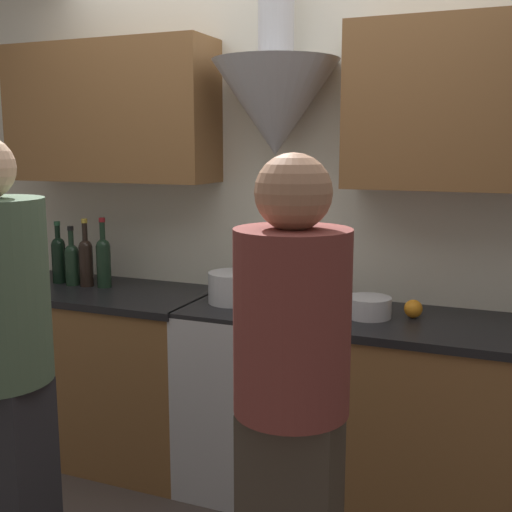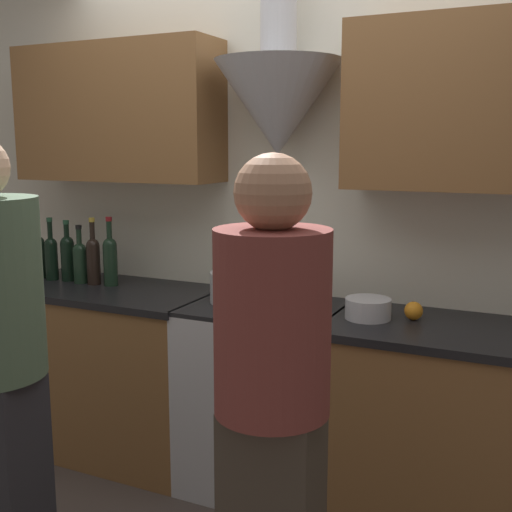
{
  "view_description": "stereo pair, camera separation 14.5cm",
  "coord_description": "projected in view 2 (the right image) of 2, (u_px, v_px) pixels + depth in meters",
  "views": [
    {
      "loc": [
        1.07,
        -2.39,
        1.64
      ],
      "look_at": [
        0.0,
        0.21,
        1.15
      ],
      "focal_mm": 45.0,
      "sensor_mm": 36.0,
      "label": 1
    },
    {
      "loc": [
        1.2,
        -2.33,
        1.64
      ],
      "look_at": [
        0.0,
        0.21,
        1.15
      ],
      "focal_mm": 45.0,
      "sensor_mm": 36.0,
      "label": 2
    }
  ],
  "objects": [
    {
      "name": "wall_back",
      "position": [
        285.0,
        180.0,
        3.14
      ],
      "size": [
        8.4,
        0.59,
        2.6
      ],
      "color": "silver",
      "rests_on": "ground_plane"
    },
    {
      "name": "counter_left",
      "position": [
        110.0,
        368.0,
        3.45
      ],
      "size": [
        1.17,
        0.62,
        0.9
      ],
      "color": "brown",
      "rests_on": "ground_plane"
    },
    {
      "name": "counter_right",
      "position": [
        451.0,
        430.0,
        2.7
      ],
      "size": [
        1.05,
        0.62,
        0.9
      ],
      "color": "brown",
      "rests_on": "ground_plane"
    },
    {
      "name": "stove_range",
      "position": [
        265.0,
        396.0,
        3.06
      ],
      "size": [
        0.69,
        0.6,
        0.9
      ],
      "color": "silver",
      "rests_on": "ground_plane"
    },
    {
      "name": "wine_bottle_0",
      "position": [
        39.0,
        254.0,
        3.59
      ],
      "size": [
        0.07,
        0.07,
        0.33
      ],
      "color": "black",
      "rests_on": "counter_left"
    },
    {
      "name": "wine_bottle_1",
      "position": [
        51.0,
        256.0,
        3.54
      ],
      "size": [
        0.07,
        0.07,
        0.35
      ],
      "color": "black",
      "rests_on": "counter_left"
    },
    {
      "name": "wine_bottle_2",
      "position": [
        68.0,
        256.0,
        3.51
      ],
      "size": [
        0.07,
        0.07,
        0.33
      ],
      "color": "black",
      "rests_on": "counter_left"
    },
    {
      "name": "wine_bottle_3",
      "position": [
        80.0,
        260.0,
        3.46
      ],
      "size": [
        0.07,
        0.07,
        0.32
      ],
      "color": "black",
      "rests_on": "counter_left"
    },
    {
      "name": "wine_bottle_4",
      "position": [
        93.0,
        258.0,
        3.42
      ],
      "size": [
        0.07,
        0.07,
        0.36
      ],
      "color": "black",
      "rests_on": "counter_left"
    },
    {
      "name": "wine_bottle_5",
      "position": [
        110.0,
        258.0,
        3.39
      ],
      "size": [
        0.07,
        0.07,
        0.37
      ],
      "color": "black",
      "rests_on": "counter_left"
    },
    {
      "name": "stock_pot",
      "position": [
        235.0,
        287.0,
        3.04
      ],
      "size": [
        0.24,
        0.24,
        0.15
      ],
      "color": "silver",
      "rests_on": "stove_range"
    },
    {
      "name": "mixing_bowl",
      "position": [
        297.0,
        300.0,
        2.91
      ],
      "size": [
        0.26,
        0.26,
        0.09
      ],
      "color": "silver",
      "rests_on": "stove_range"
    },
    {
      "name": "orange_fruit",
      "position": [
        414.0,
        311.0,
        2.74
      ],
      "size": [
        0.08,
        0.08,
        0.08
      ],
      "color": "orange",
      "rests_on": "counter_right"
    },
    {
      "name": "saucepan",
      "position": [
        368.0,
        308.0,
        2.76
      ],
      "size": [
        0.2,
        0.2,
        0.09
      ],
      "color": "silver",
      "rests_on": "counter_right"
    },
    {
      "name": "person_foreground_right",
      "position": [
        272.0,
        407.0,
        1.84
      ],
      "size": [
        0.33,
        0.33,
        1.62
      ],
      "color": "#473D33",
      "rests_on": "ground_plane"
    }
  ]
}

